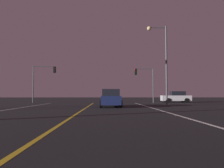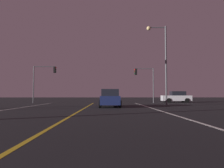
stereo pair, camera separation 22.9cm
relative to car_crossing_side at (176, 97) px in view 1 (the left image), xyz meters
name	(u,v)px [view 1 (the left image)]	position (x,y,z in m)	size (l,w,h in m)	color
lane_edge_right	(180,116)	(-6.54, -21.55, -0.82)	(0.16, 38.95, 0.01)	silver
lane_center_divider	(73,116)	(-12.44, -21.55, -0.82)	(0.16, 38.95, 0.01)	gold
car_crossing_side	(176,97)	(0.00, 0.00, 0.00)	(4.30, 2.02, 1.70)	black
car_ahead_far	(111,98)	(-10.20, -12.42, 0.00)	(2.02, 4.30, 1.70)	black
traffic_light_near_right	(144,77)	(-5.18, -1.58, 2.91)	(2.85, 0.36, 5.00)	#4C4C51
traffic_light_near_left	(45,75)	(-19.48, -1.58, 3.12)	(3.33, 0.36, 5.27)	#4C4C51
street_lamp_right_far	(162,55)	(-4.75, -10.60, 4.49)	(2.11, 0.44, 8.44)	#4C4C51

